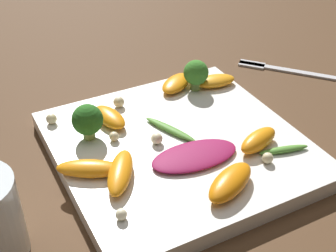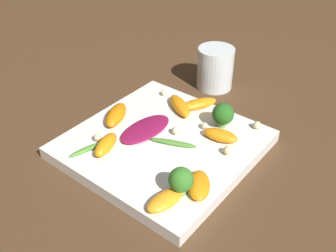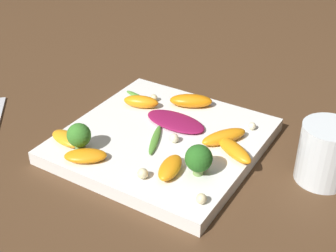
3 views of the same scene
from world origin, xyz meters
name	(u,v)px [view 3 (image 3 of 3)]	position (x,y,z in m)	size (l,w,h in m)	color
ground_plane	(163,146)	(0.00, 0.00, 0.00)	(2.40, 2.40, 0.00)	#4C331E
plate	(163,140)	(0.00, 0.00, 0.01)	(0.30, 0.30, 0.02)	white
drinking_glass	(325,153)	(-0.05, 0.24, 0.04)	(0.08, 0.08, 0.09)	white
radicchio_leaf_0	(176,122)	(-0.04, 0.00, 0.03)	(0.06, 0.11, 0.01)	maroon
orange_segment_0	(141,102)	(-0.06, -0.08, 0.03)	(0.04, 0.07, 0.02)	orange
orange_segment_1	(86,156)	(0.12, -0.06, 0.03)	(0.06, 0.07, 0.02)	orange
orange_segment_2	(234,150)	(-0.01, 0.12, 0.03)	(0.06, 0.08, 0.02)	orange
orange_segment_3	(191,101)	(-0.10, -0.01, 0.03)	(0.06, 0.08, 0.02)	orange
orange_segment_4	(170,168)	(0.08, 0.06, 0.03)	(0.07, 0.04, 0.02)	orange
orange_segment_5	(224,137)	(-0.03, 0.09, 0.03)	(0.08, 0.06, 0.02)	orange
orange_segment_6	(67,139)	(0.10, -0.11, 0.03)	(0.04, 0.07, 0.02)	orange
broccoli_floret_0	(199,159)	(0.06, 0.10, 0.05)	(0.04, 0.04, 0.05)	#7A9E51
broccoli_floret_1	(79,136)	(0.10, -0.08, 0.05)	(0.04, 0.04, 0.05)	#7A9E51
arugula_sprig_0	(138,97)	(-0.08, -0.10, 0.03)	(0.03, 0.06, 0.01)	#518E33
arugula_sprig_1	(153,139)	(0.02, 0.00, 0.03)	(0.08, 0.04, 0.01)	#518E33
macadamia_nut_0	(174,138)	(0.01, 0.03, 0.03)	(0.01, 0.01, 0.01)	beige
macadamia_nut_1	(154,98)	(-0.09, -0.07, 0.03)	(0.01, 0.01, 0.01)	beige
macadamia_nut_2	(201,199)	(0.11, 0.13, 0.03)	(0.01, 0.01, 0.01)	beige
macadamia_nut_3	(252,126)	(-0.09, 0.12, 0.03)	(0.01, 0.01, 0.01)	beige
macadamia_nut_4	(143,174)	(0.11, 0.04, 0.03)	(0.02, 0.02, 0.02)	beige
macadamia_nut_5	(190,157)	(0.04, 0.07, 0.03)	(0.01, 0.01, 0.01)	beige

